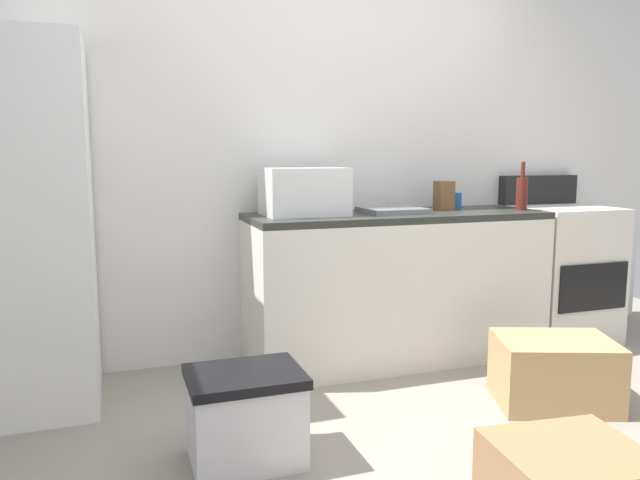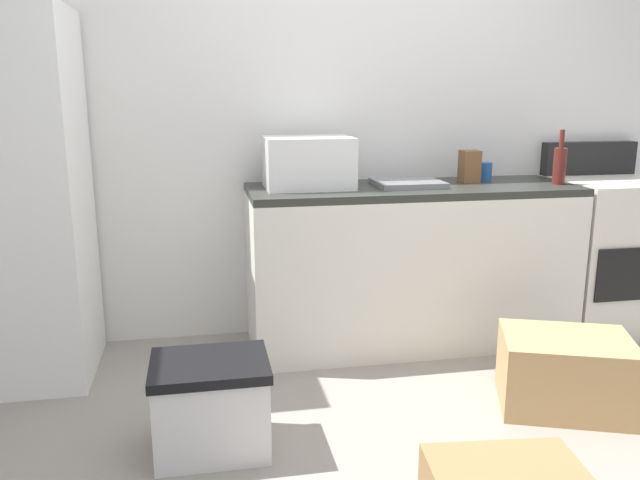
# 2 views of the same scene
# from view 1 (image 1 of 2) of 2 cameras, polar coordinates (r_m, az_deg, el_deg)

# --- Properties ---
(ground_plane) EXTENTS (6.00, 6.00, 0.00)m
(ground_plane) POSITION_cam_1_polar(r_m,az_deg,el_deg) (2.73, 12.87, -19.24)
(ground_plane) COLOR gray
(wall_back) EXTENTS (5.00, 0.10, 2.60)m
(wall_back) POSITION_cam_1_polar(r_m,az_deg,el_deg) (3.83, 1.00, 8.91)
(wall_back) COLOR silver
(wall_back) RESTS_ON ground_plane
(kitchen_counter) EXTENTS (1.80, 0.60, 0.90)m
(kitchen_counter) POSITION_cam_1_polar(r_m,az_deg,el_deg) (3.71, 7.21, -4.35)
(kitchen_counter) COLOR silver
(kitchen_counter) RESTS_ON ground_plane
(refrigerator) EXTENTS (0.68, 0.66, 1.79)m
(refrigerator) POSITION_cam_1_polar(r_m,az_deg,el_deg) (3.24, -26.71, 1.05)
(refrigerator) COLOR white
(refrigerator) RESTS_ON ground_plane
(stove_oven) EXTENTS (0.60, 0.61, 1.10)m
(stove_oven) POSITION_cam_1_polar(r_m,az_deg,el_deg) (4.38, 21.66, -2.75)
(stove_oven) COLOR silver
(stove_oven) RESTS_ON ground_plane
(microwave) EXTENTS (0.46, 0.34, 0.27)m
(microwave) POSITION_cam_1_polar(r_m,az_deg,el_deg) (3.45, -1.51, 4.60)
(microwave) COLOR white
(microwave) RESTS_ON kitchen_counter
(sink_basin) EXTENTS (0.36, 0.32, 0.03)m
(sink_basin) POSITION_cam_1_polar(r_m,az_deg,el_deg) (3.63, 6.89, 2.81)
(sink_basin) COLOR slate
(sink_basin) RESTS_ON kitchen_counter
(wine_bottle) EXTENTS (0.07, 0.07, 0.30)m
(wine_bottle) POSITION_cam_1_polar(r_m,az_deg,el_deg) (3.98, 18.53, 4.28)
(wine_bottle) COLOR #591E19
(wine_bottle) RESTS_ON kitchen_counter
(coffee_mug) EXTENTS (0.08, 0.08, 0.10)m
(coffee_mug) POSITION_cam_1_polar(r_m,az_deg,el_deg) (4.01, 12.65, 3.67)
(coffee_mug) COLOR #2659A5
(coffee_mug) RESTS_ON kitchen_counter
(knife_block) EXTENTS (0.10, 0.10, 0.18)m
(knife_block) POSITION_cam_1_polar(r_m,az_deg,el_deg) (3.86, 11.62, 4.13)
(knife_block) COLOR brown
(knife_block) RESTS_ON kitchen_counter
(cardboard_box_medium) EXTENTS (0.67, 0.58, 0.34)m
(cardboard_box_medium) POSITION_cam_1_polar(r_m,az_deg,el_deg) (3.30, 21.23, -11.52)
(cardboard_box_medium) COLOR tan
(cardboard_box_medium) RESTS_ON ground_plane
(storage_bin) EXTENTS (0.46, 0.36, 0.38)m
(storage_bin) POSITION_cam_1_polar(r_m,az_deg,el_deg) (2.57, -7.04, -16.18)
(storage_bin) COLOR silver
(storage_bin) RESTS_ON ground_plane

